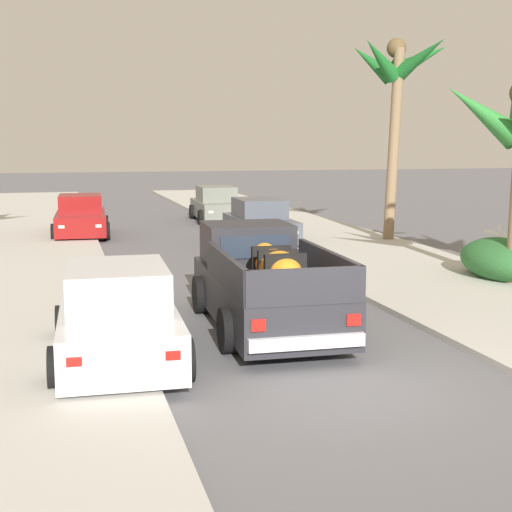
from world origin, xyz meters
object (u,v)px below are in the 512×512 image
(car_left_mid, at_px, (81,217))
(hedge_bush, at_px, (504,260))
(car_right_near, at_px, (260,223))
(pickup_truck, at_px, (264,284))
(palm_tree_right_mid, at_px, (398,78))
(car_right_mid, at_px, (118,316))
(car_left_near, at_px, (217,205))

(car_left_mid, height_order, hedge_bush, car_left_mid)
(car_right_near, distance_m, car_left_mid, 6.87)
(car_right_near, bearing_deg, pickup_truck, -105.17)
(palm_tree_right_mid, xyz_separation_m, hedge_bush, (-0.48, -7.16, -5.02))
(palm_tree_right_mid, relative_size, hedge_bush, 2.46)
(pickup_truck, xyz_separation_m, car_right_near, (3.00, 11.07, -0.10))
(pickup_truck, distance_m, hedge_bush, 7.48)
(car_left_mid, distance_m, car_right_mid, 16.10)
(pickup_truck, xyz_separation_m, car_left_mid, (-2.88, 14.63, -0.10))
(car_right_mid, relative_size, palm_tree_right_mid, 0.63)
(hedge_bush, bearing_deg, palm_tree_right_mid, 86.13)
(hedge_bush, bearing_deg, car_left_mid, 129.55)
(car_left_mid, bearing_deg, car_left_near, 33.27)
(palm_tree_right_mid, height_order, hedge_bush, palm_tree_right_mid)
(car_left_near, relative_size, car_left_mid, 1.00)
(pickup_truck, bearing_deg, palm_tree_right_mid, 52.90)
(car_left_mid, distance_m, palm_tree_right_mid, 12.38)
(hedge_bush, bearing_deg, car_right_near, 115.37)
(palm_tree_right_mid, bearing_deg, pickup_truck, -127.10)
(car_right_near, height_order, palm_tree_right_mid, palm_tree_right_mid)
(car_right_mid, bearing_deg, car_right_near, 65.14)
(car_left_near, relative_size, hedge_bush, 1.54)
(pickup_truck, height_order, palm_tree_right_mid, palm_tree_right_mid)
(pickup_truck, bearing_deg, car_left_mid, 101.13)
(car_left_near, distance_m, car_right_mid, 20.87)
(car_right_mid, bearing_deg, palm_tree_right_mid, 47.83)
(pickup_truck, relative_size, car_left_mid, 1.22)
(car_right_near, xyz_separation_m, car_left_mid, (-5.88, 3.56, 0.00))
(car_left_mid, relative_size, car_right_mid, 1.00)
(car_left_near, height_order, car_right_mid, same)
(pickup_truck, xyz_separation_m, palm_tree_right_mid, (7.46, 9.86, 4.76))
(car_left_near, bearing_deg, pickup_truck, -99.47)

